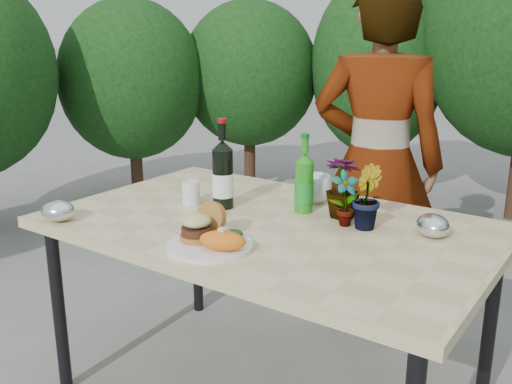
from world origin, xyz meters
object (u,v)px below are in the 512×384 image
Objects in this scene: dinner_plate at (210,246)px; wine_bottle at (223,176)px; person at (377,164)px; patio_table at (268,236)px.

dinner_plate is 0.79× the size of wine_bottle.
person is at bearing 85.04° from dinner_plate.
dinner_plate is at bearing -49.80° from wine_bottle.
patio_table is 0.96× the size of person.
patio_table is 5.71× the size of dinner_plate.
patio_table is at bearing 67.15° from person.
dinner_plate is 0.17× the size of person.
patio_table is 0.78m from person.
dinner_plate is 1.10m from person.
person reaches higher than patio_table.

